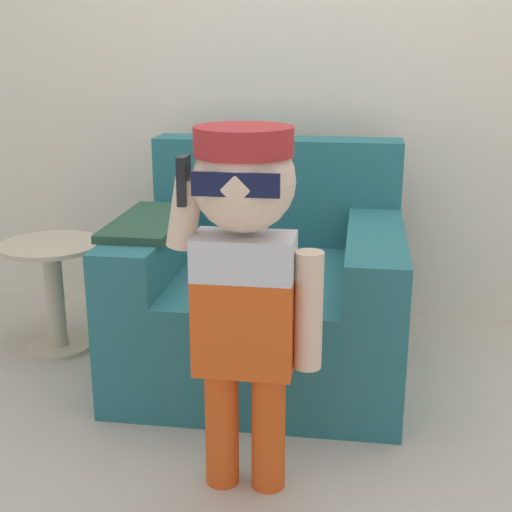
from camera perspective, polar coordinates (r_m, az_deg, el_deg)
ground_plane at (r=2.83m, az=4.36°, el=-10.19°), size 10.00×10.00×0.00m
wall_back at (r=3.34m, az=5.98°, el=17.05°), size 10.00×0.05×2.60m
armchair at (r=2.88m, az=0.74°, el=-2.83°), size 1.08×1.02×0.88m
person_child at (r=1.95m, az=-0.87°, el=-0.13°), size 0.44×0.33×1.07m
side_table at (r=3.14m, az=-15.85°, el=-2.31°), size 0.42×0.42×0.48m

